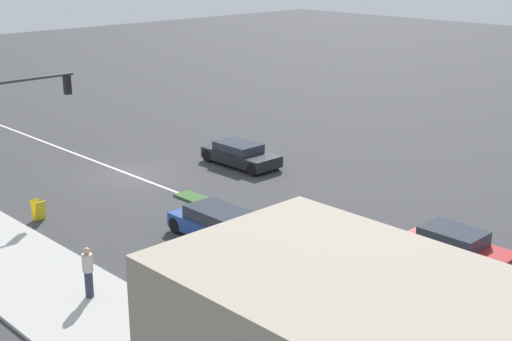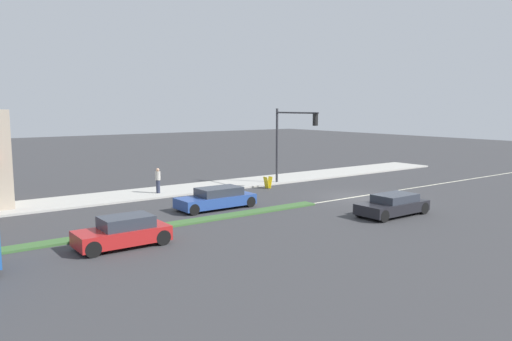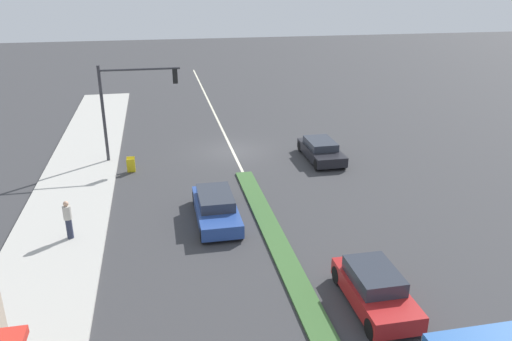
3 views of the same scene
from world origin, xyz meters
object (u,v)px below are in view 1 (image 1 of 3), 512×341
object	(u,v)px
pedestrian	(88,271)
warning_aframe_sign	(38,210)
traffic_signal_main	(9,119)
coupe_blue	(222,226)
sedan_dark	(240,154)
hatchback_red	(456,249)

from	to	relation	value
pedestrian	warning_aframe_sign	bearing A→B (deg)	-106.49
traffic_signal_main	coupe_blue	distance (m)	10.15
pedestrian	warning_aframe_sign	world-z (taller)	pedestrian
warning_aframe_sign	coupe_blue	xyz separation A→B (m)	(-3.97, 6.83, 0.17)
sedan_dark	hatchback_red	bearing A→B (deg)	78.76
traffic_signal_main	warning_aframe_sign	world-z (taller)	traffic_signal_main
traffic_signal_main	warning_aframe_sign	bearing A→B (deg)	88.68
warning_aframe_sign	sedan_dark	xyz separation A→B (m)	(-11.17, 0.08, 0.14)
coupe_blue	sedan_dark	distance (m)	9.86
warning_aframe_sign	hatchback_red	bearing A→B (deg)	120.56
traffic_signal_main	sedan_dark	bearing A→B (deg)	169.71
pedestrian	traffic_signal_main	bearing A→B (deg)	-103.52
pedestrian	hatchback_red	distance (m)	12.51
traffic_signal_main	warning_aframe_sign	xyz separation A→B (m)	(0.04, 1.94, -3.47)
pedestrian	sedan_dark	world-z (taller)	pedestrian
warning_aframe_sign	hatchback_red	distance (m)	16.46
pedestrian	coupe_blue	distance (m)	6.26
coupe_blue	hatchback_red	bearing A→B (deg)	120.92
pedestrian	warning_aframe_sign	distance (m)	7.90
hatchback_red	sedan_dark	xyz separation A→B (m)	(-2.80, -14.09, -0.05)
pedestrian	hatchback_red	size ratio (longest dim) A/B	0.44
hatchback_red	pedestrian	bearing A→B (deg)	-31.95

